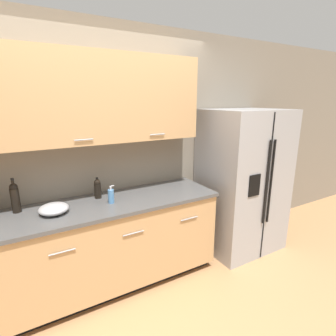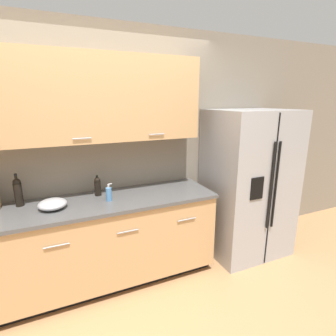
# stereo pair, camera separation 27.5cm
# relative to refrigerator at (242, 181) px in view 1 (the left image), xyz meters

# --- Properties ---
(wall_back) EXTENTS (10.00, 0.39, 2.60)m
(wall_back) POSITION_rel_refrigerator_xyz_m (-1.70, 0.35, 0.61)
(wall_back) COLOR gray
(wall_back) RESTS_ON ground_plane
(counter_unit) EXTENTS (2.53, 0.64, 0.91)m
(counter_unit) POSITION_rel_refrigerator_xyz_m (-1.87, 0.07, -0.41)
(counter_unit) COLOR black
(counter_unit) RESTS_ON ground_plane
(refrigerator) EXTENTS (0.95, 0.79, 1.75)m
(refrigerator) POSITION_rel_refrigerator_xyz_m (0.00, 0.00, 0.00)
(refrigerator) COLOR #9E9EA0
(refrigerator) RESTS_ON ground_plane
(wine_bottle) EXTENTS (0.07, 0.07, 0.31)m
(wine_bottle) POSITION_rel_refrigerator_xyz_m (-2.44, 0.24, 0.17)
(wine_bottle) COLOR black
(wine_bottle) RESTS_ON counter_unit
(soap_dispenser) EXTENTS (0.06, 0.06, 0.17)m
(soap_dispenser) POSITION_rel_refrigerator_xyz_m (-1.66, 0.03, 0.10)
(soap_dispenser) COLOR #4C7FB2
(soap_dispenser) RESTS_ON counter_unit
(oil_bottle) EXTENTS (0.07, 0.07, 0.21)m
(oil_bottle) POSITION_rel_refrigerator_xyz_m (-1.74, 0.22, 0.14)
(oil_bottle) COLOR black
(oil_bottle) RESTS_ON counter_unit
(mixing_bowl) EXTENTS (0.25, 0.25, 0.09)m
(mixing_bowl) POSITION_rel_refrigerator_xyz_m (-2.17, 0.05, 0.08)
(mixing_bowl) COLOR #A3A3A5
(mixing_bowl) RESTS_ON counter_unit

